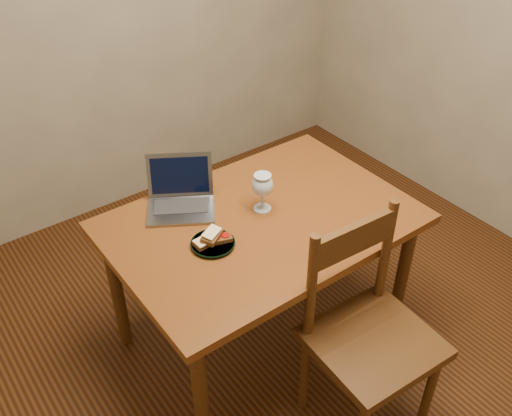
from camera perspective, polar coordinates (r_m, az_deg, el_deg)
floor at (r=2.99m, az=3.35°, el=-12.66°), size 3.20×3.20×0.02m
table at (r=2.53m, az=0.55°, el=-2.63°), size 1.30×0.90×0.74m
chair at (r=2.33m, az=11.37°, el=-11.66°), size 0.49×0.47×0.50m
plate at (r=2.34m, az=-4.33°, el=-3.60°), size 0.18×0.18×0.02m
sandwich_cheese at (r=2.32m, az=-5.11°, el=-3.36°), size 0.09×0.06×0.03m
sandwich_tomato at (r=2.33m, az=-3.52°, el=-2.99°), size 0.10×0.08×0.03m
sandwich_top at (r=2.31m, az=-4.44°, el=-2.71°), size 0.11×0.10×0.03m
milk_glass at (r=2.48m, az=0.65°, el=1.59°), size 0.09×0.09×0.18m
laptop at (r=2.55m, az=-7.57°, el=1.44°), size 0.39×0.38×0.21m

